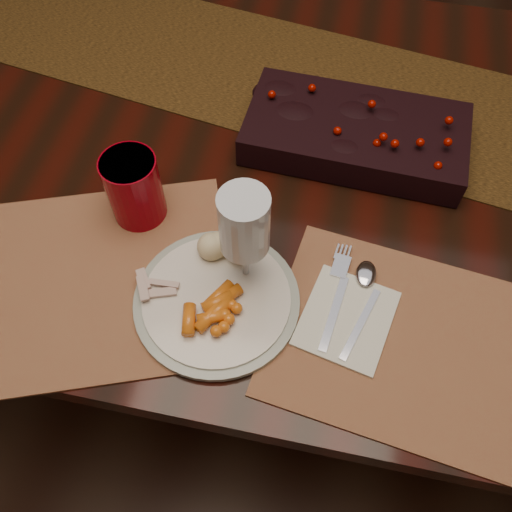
% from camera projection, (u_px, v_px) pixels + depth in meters
% --- Properties ---
extents(floor, '(5.00, 5.00, 0.00)m').
position_uv_depth(floor, '(266.00, 324.00, 1.60)').
color(floor, black).
rests_on(floor, ground).
extents(dining_table, '(1.80, 1.00, 0.75)m').
position_uv_depth(dining_table, '(268.00, 257.00, 1.28)').
color(dining_table, black).
rests_on(dining_table, floor).
extents(table_runner, '(1.68, 0.62, 0.00)m').
position_uv_depth(table_runner, '(314.00, 85.00, 1.05)').
color(table_runner, black).
rests_on(table_runner, dining_table).
extents(centerpiece, '(0.39, 0.21, 0.08)m').
position_uv_depth(centerpiece, '(356.00, 130.00, 0.93)').
color(centerpiece, black).
rests_on(centerpiece, table_runner).
extents(placemat_main, '(0.44, 0.34, 0.00)m').
position_uv_depth(placemat_main, '(414.00, 345.00, 0.76)').
color(placemat_main, brown).
rests_on(placemat_main, dining_table).
extents(placemat_second, '(0.55, 0.47, 0.00)m').
position_uv_depth(placemat_second, '(78.00, 282.00, 0.82)').
color(placemat_second, brown).
rests_on(placemat_second, dining_table).
extents(dinner_plate, '(0.25, 0.25, 0.01)m').
position_uv_depth(dinner_plate, '(217.00, 300.00, 0.79)').
color(dinner_plate, beige).
rests_on(dinner_plate, placemat_main).
extents(baby_carrots, '(0.11, 0.10, 0.02)m').
position_uv_depth(baby_carrots, '(218.00, 304.00, 0.77)').
color(baby_carrots, orange).
rests_on(baby_carrots, dinner_plate).
extents(mashed_potatoes, '(0.09, 0.08, 0.04)m').
position_uv_depth(mashed_potatoes, '(226.00, 238.00, 0.81)').
color(mashed_potatoes, tan).
rests_on(mashed_potatoes, dinner_plate).
extents(turkey_shreds, '(0.08, 0.07, 0.01)m').
position_uv_depth(turkey_shreds, '(152.00, 284.00, 0.79)').
color(turkey_shreds, beige).
rests_on(turkey_shreds, dinner_plate).
extents(napkin, '(0.15, 0.16, 0.00)m').
position_uv_depth(napkin, '(347.00, 318.00, 0.78)').
color(napkin, silver).
rests_on(napkin, placemat_main).
extents(fork, '(0.05, 0.16, 0.00)m').
position_uv_depth(fork, '(336.00, 301.00, 0.79)').
color(fork, white).
rests_on(fork, napkin).
extents(spoon, '(0.08, 0.16, 0.00)m').
position_uv_depth(spoon, '(362.00, 308.00, 0.78)').
color(spoon, white).
rests_on(spoon, napkin).
extents(red_cup, '(0.11, 0.11, 0.12)m').
position_uv_depth(red_cup, '(134.00, 188.00, 0.84)').
color(red_cup, '#82000C').
rests_on(red_cup, placemat_main).
extents(wine_glass, '(0.07, 0.07, 0.19)m').
position_uv_depth(wine_glass, '(245.00, 243.00, 0.74)').
color(wine_glass, silver).
rests_on(wine_glass, dining_table).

